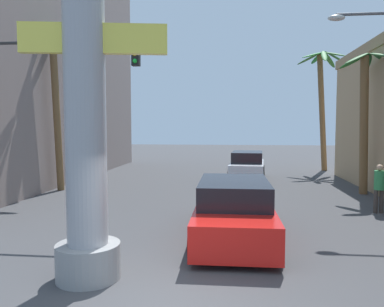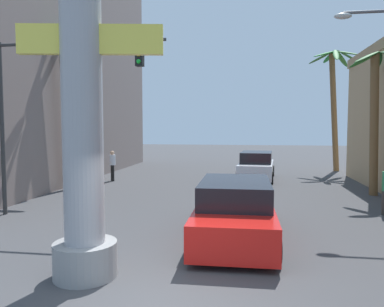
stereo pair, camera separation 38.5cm
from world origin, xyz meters
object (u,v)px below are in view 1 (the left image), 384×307
at_px(car_far, 247,166).
at_px(pedestrian_far_left, 103,164).
at_px(neon_sign_pole, 85,64).
at_px(traffic_light_mast, 45,91).
at_px(palm_tree_mid_left, 58,89).
at_px(car_lead, 234,210).
at_px(palm_tree_far_right, 322,94).
at_px(pedestrian_mid_right, 379,185).
at_px(palm_tree_mid_right, 365,107).

xyz_separation_m(car_far, pedestrian_far_left, (-7.84, -1.92, 0.24)).
relative_size(neon_sign_pole, car_far, 2.04).
distance_m(traffic_light_mast, palm_tree_mid_left, 5.26).
bearing_deg(neon_sign_pole, car_lead, 47.30).
bearing_deg(palm_tree_mid_left, traffic_light_mast, -68.41).
bearing_deg(pedestrian_far_left, palm_tree_mid_left, -106.55).
height_order(neon_sign_pole, pedestrian_far_left, neon_sign_pole).
bearing_deg(traffic_light_mast, pedestrian_far_left, 96.97).
height_order(palm_tree_far_right, palm_tree_mid_left, palm_tree_far_right).
height_order(car_lead, palm_tree_far_right, palm_tree_far_right).
bearing_deg(traffic_light_mast, pedestrian_mid_right, 9.57).
relative_size(neon_sign_pole, palm_tree_far_right, 1.16).
distance_m(palm_tree_far_right, pedestrian_far_left, 15.15).
height_order(car_far, palm_tree_far_right, palm_tree_far_right).
distance_m(traffic_light_mast, car_lead, 7.13).
bearing_deg(palm_tree_mid_left, pedestrian_far_left, 73.45).
xyz_separation_m(car_far, palm_tree_mid_left, (-8.78, -5.09, 3.95)).
distance_m(palm_tree_far_right, palm_tree_mid_left, 17.01).
height_order(neon_sign_pole, traffic_light_mast, neon_sign_pole).
relative_size(palm_tree_far_right, pedestrian_far_left, 4.83).
xyz_separation_m(palm_tree_far_right, palm_tree_mid_right, (-0.23, -9.05, -1.34)).
relative_size(palm_tree_far_right, palm_tree_mid_right, 1.29).
height_order(car_lead, car_far, same).
relative_size(car_far, palm_tree_far_right, 0.57).
distance_m(neon_sign_pole, palm_tree_mid_right, 13.29).
bearing_deg(car_far, palm_tree_far_right, 42.33).
bearing_deg(neon_sign_pole, palm_tree_far_right, 65.50).
height_order(car_lead, palm_tree_mid_right, palm_tree_mid_right).
height_order(car_far, palm_tree_mid_right, palm_tree_mid_right).
height_order(traffic_light_mast, palm_tree_far_right, palm_tree_far_right).
bearing_deg(car_far, pedestrian_far_left, -166.24).
xyz_separation_m(traffic_light_mast, car_lead, (6.08, -1.52, -3.40)).
bearing_deg(palm_tree_mid_left, pedestrian_mid_right, -12.97).
xyz_separation_m(palm_tree_mid_right, palm_tree_mid_left, (-13.68, -0.71, 0.85)).
bearing_deg(car_lead, palm_tree_mid_left, 141.44).
height_order(car_lead, pedestrian_far_left, pedestrian_far_left).
height_order(traffic_light_mast, car_far, traffic_light_mast).
xyz_separation_m(traffic_light_mast, pedestrian_mid_right, (11.07, 1.87, -3.15)).
bearing_deg(palm_tree_mid_right, pedestrian_far_left, 169.10).
distance_m(car_far, pedestrian_mid_right, 9.12).
xyz_separation_m(palm_tree_mid_right, pedestrian_far_left, (-12.74, 2.45, -2.86)).
bearing_deg(palm_tree_mid_right, palm_tree_far_right, 88.52).
relative_size(neon_sign_pole, palm_tree_mid_left, 1.27).
bearing_deg(traffic_light_mast, neon_sign_pole, -55.01).
height_order(palm_tree_mid_right, pedestrian_far_left, palm_tree_mid_right).
xyz_separation_m(car_far, palm_tree_far_right, (5.14, 4.68, 4.44)).
distance_m(traffic_light_mast, palm_tree_mid_right, 13.02).
bearing_deg(palm_tree_mid_right, pedestrian_mid_right, -100.52).
height_order(palm_tree_far_right, pedestrian_mid_right, palm_tree_far_right).
xyz_separation_m(neon_sign_pole, palm_tree_mid_right, (8.53, 10.19, -0.36)).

